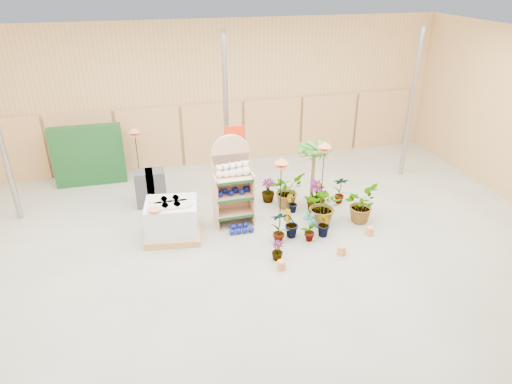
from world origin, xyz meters
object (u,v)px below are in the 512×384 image
pallet_stack (172,220)px  potted_plant_2 (324,206)px  display_shelf (232,184)px  bird_table_front (281,163)px

pallet_stack → potted_plant_2: potted_plant_2 is taller
pallet_stack → potted_plant_2: 3.73m
display_shelf → bird_table_front: bearing=-23.3°
pallet_stack → bird_table_front: 2.93m
pallet_stack → bird_table_front: size_ratio=0.80×
bird_table_front → display_shelf: bearing=158.2°
display_shelf → bird_table_front: 1.36m
display_shelf → potted_plant_2: display_shelf is taller
bird_table_front → potted_plant_2: (1.04, -0.31, -1.15)m
bird_table_front → pallet_stack: bearing=179.2°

